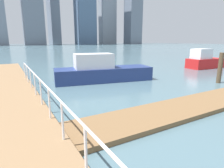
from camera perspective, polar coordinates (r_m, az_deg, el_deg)
The scene contains 6 objects.
ground_plane at distance 14.83m, azimuth -12.37°, elevation 1.27°, with size 300.00×300.00×0.00m, color slate.
floating_dock at distance 8.82m, azimuth 20.71°, elevation -6.85°, with size 11.50×2.00×0.18m, color olive.
dock_piling_5 at distance 15.29m, azimuth 30.03°, elevation 4.24°, with size 0.30×0.30×2.15m, color brown.
moored_boat_0 at distance 22.91m, azimuth 26.19°, elevation 6.38°, with size 4.24×2.02×2.11m.
moored_boat_2 at distance 13.96m, azimuth -3.23°, elevation 3.95°, with size 7.37×3.36×2.05m.
skyline_tower_5 at distance 159.53m, azimuth -1.40°, elevation 23.97°, with size 13.06×6.63×65.72m, color #8C939E.
Camera 1 is at (-4.28, 6.12, 2.98)m, focal length 30.04 mm.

